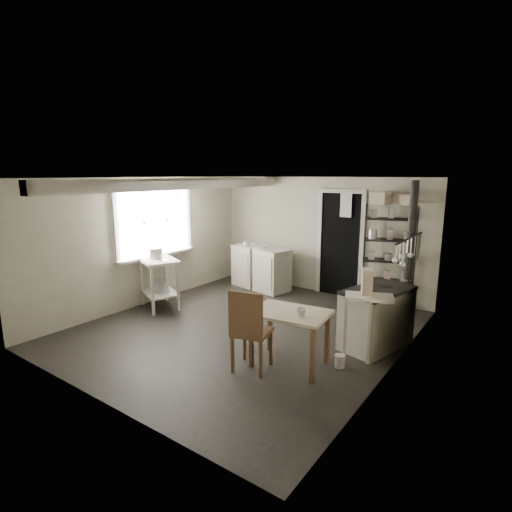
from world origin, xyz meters
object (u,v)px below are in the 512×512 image
Objects in this scene: stockpot at (155,256)px; chair at (252,331)px; base_cabinets at (261,267)px; prep_table at (160,286)px; shelf_rack at (388,255)px; work_table at (290,337)px; flour_sack at (374,301)px; stove at (377,316)px.

chair is at bearing -18.20° from stockpot.
chair is at bearing -46.60° from base_cabinets.
prep_table is 0.48× the size of shelf_rack.
base_cabinets is at bearing 130.65° from work_table.
base_cabinets reaches higher than work_table.
prep_table is 0.96× the size of work_table.
shelf_rack is at bearing 66.56° from chair.
stockpot is 0.15× the size of shelf_rack.
shelf_rack is 0.90m from flour_sack.
stockpot reaches higher than stove.
stove is (3.80, 0.61, -0.50)m from stockpot.
stockpot is 3.22m from work_table.
stove is at bearing 9.66° from prep_table.
prep_table is 3.74m from flour_sack.
work_table is at bearing -105.82° from stove.
stove is 1.37m from work_table.
work_table is at bearing -115.62° from shelf_rack.
flour_sack is at bearing 29.46° from prep_table.
chair is (-0.33, -0.34, 0.11)m from work_table.
stove reaches higher than prep_table.
stockpot is 0.51× the size of flour_sack.
shelf_rack reaches higher than work_table.
shelf_rack is 3.37m from chair.
base_cabinets is 3.29m from stove.
stockpot is 4.13m from shelf_rack.
prep_table is 3.25× the size of stockpot.
stockpot is (-0.10, 0.02, 0.54)m from prep_table.
prep_table is at bearing -9.75° from stockpot.
chair is at bearing -109.34° from stove.
stove is at bearing 9.16° from stockpot.
base_cabinets is (0.84, 2.07, -0.48)m from stockpot.
flour_sack is at bearing -112.81° from shelf_rack.
stockpot is 0.27× the size of chair.
shelf_rack is at bearing 17.24° from base_cabinets.
stockpot is at bearing -156.73° from stove.
prep_table is 3.07m from work_table.
shelf_rack is at bearing 36.12° from prep_table.
stockpot is 0.21× the size of base_cabinets.
base_cabinets reaches higher than flour_sack.
stove reaches higher than work_table.
stockpot is at bearing -101.92° from base_cabinets.
stockpot is 0.29× the size of work_table.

